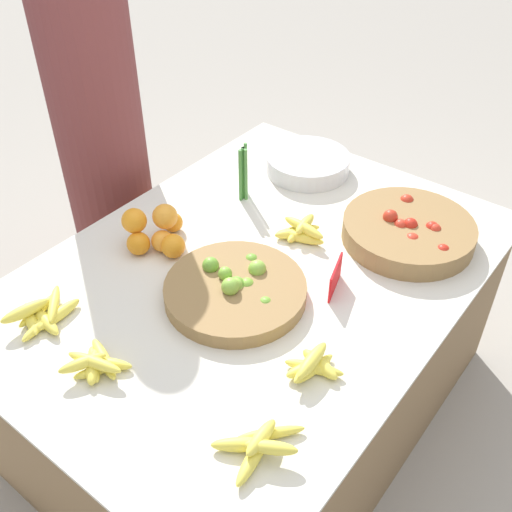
{
  "coord_description": "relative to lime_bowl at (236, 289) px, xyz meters",
  "views": [
    {
      "loc": [
        -1.1,
        -0.85,
        1.85
      ],
      "look_at": [
        0.0,
        0.0,
        0.72
      ],
      "focal_mm": 42.0,
      "sensor_mm": 36.0,
      "label": 1
    }
  ],
  "objects": [
    {
      "name": "banana_bunch_back_center",
      "position": [
        -0.36,
        -0.36,
        -0.0
      ],
      "size": [
        0.22,
        0.19,
        0.06
      ],
      "color": "#EFDB4C",
      "rests_on": "market_table"
    },
    {
      "name": "banana_bunch_front_left",
      "position": [
        -0.43,
        0.1,
        -0.0
      ],
      "size": [
        0.16,
        0.17,
        0.05
      ],
      "color": "#EFDB4C",
      "rests_on": "market_table"
    },
    {
      "name": "orange_pile",
      "position": [
        0.03,
        0.34,
        0.03
      ],
      "size": [
        0.22,
        0.21,
        0.14
      ],
      "color": "orange",
      "rests_on": "market_table"
    },
    {
      "name": "lime_bowl",
      "position": [
        0.0,
        0.0,
        0.0
      ],
      "size": [
        0.41,
        0.41,
        0.09
      ],
      "color": "olive",
      "rests_on": "market_table"
    },
    {
      "name": "ground_plane",
      "position": [
        0.13,
        0.03,
        -0.7
      ],
      "size": [
        12.0,
        12.0,
        0.0
      ],
      "primitive_type": "plane",
      "color": "#ADA599"
    },
    {
      "name": "veg_bundle",
      "position": [
        0.42,
        0.31,
        0.07
      ],
      "size": [
        0.06,
        0.04,
        0.2
      ],
      "color": "#4C8E42",
      "rests_on": "market_table"
    },
    {
      "name": "banana_bunch_front_right",
      "position": [
        0.34,
        0.01,
        0.0
      ],
      "size": [
        0.15,
        0.16,
        0.06
      ],
      "color": "#EFDB4C",
      "rests_on": "market_table"
    },
    {
      "name": "banana_bunch_front_center",
      "position": [
        -0.4,
        0.36,
        -0.0
      ],
      "size": [
        0.21,
        0.18,
        0.06
      ],
      "color": "#EFDB4C",
      "rests_on": "market_table"
    },
    {
      "name": "price_sign",
      "position": [
        0.2,
        -0.21,
        0.02
      ],
      "size": [
        0.13,
        0.05,
        0.09
      ],
      "rotation": [
        0.0,
        0.0,
        0.31
      ],
      "color": "red",
      "rests_on": "market_table"
    },
    {
      "name": "vendor_person",
      "position": [
        0.27,
        0.87,
        0.06
      ],
      "size": [
        0.33,
        0.33,
        1.63
      ],
      "color": "brown",
      "rests_on": "ground_plane"
    },
    {
      "name": "market_table",
      "position": [
        0.13,
        0.03,
        -0.36
      ],
      "size": [
        1.58,
        1.15,
        0.67
      ],
      "color": "olive",
      "rests_on": "ground_plane"
    },
    {
      "name": "banana_bunch_middle_left",
      "position": [
        -0.1,
        -0.33,
        -0.0
      ],
      "size": [
        0.15,
        0.15,
        0.06
      ],
      "color": "#EFDB4C",
      "rests_on": "market_table"
    },
    {
      "name": "tomato_basket",
      "position": [
        0.55,
        -0.27,
        0.01
      ],
      "size": [
        0.42,
        0.42,
        0.1
      ],
      "color": "olive",
      "rests_on": "market_table"
    },
    {
      "name": "metal_bowl",
      "position": [
        0.7,
        0.23,
        0.01
      ],
      "size": [
        0.31,
        0.31,
        0.07
      ],
      "color": "silver",
      "rests_on": "market_table"
    }
  ]
}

